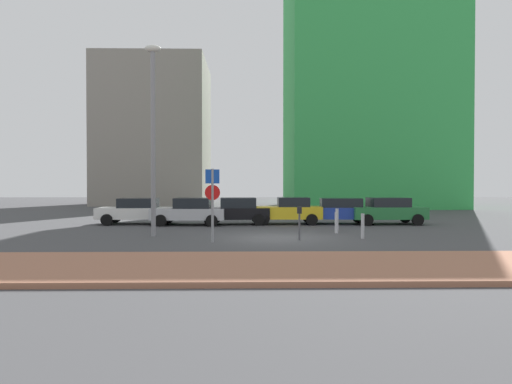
{
  "coord_description": "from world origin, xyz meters",
  "views": [
    {
      "loc": [
        -1.29,
        -18.85,
        2.27
      ],
      "look_at": [
        -0.87,
        2.98,
        1.89
      ],
      "focal_mm": 31.43,
      "sensor_mm": 36.0,
      "label": 1
    }
  ],
  "objects_px": {
    "parked_car_blue": "(338,210)",
    "parking_meter": "(299,218)",
    "parked_car_green": "(387,210)",
    "parking_sign_post": "(212,196)",
    "parked_car_white": "(138,211)",
    "parked_car_silver": "(190,211)",
    "parked_car_black": "(235,211)",
    "parked_car_yellow": "(288,210)",
    "traffic_bollard_far": "(337,220)",
    "traffic_bollard_mid": "(363,226)",
    "street_lamp": "(153,126)",
    "traffic_bollard_near": "(336,223)"
  },
  "relations": [
    {
      "from": "parked_car_blue",
      "to": "parking_meter",
      "type": "relative_size",
      "value": 3.2
    },
    {
      "from": "parked_car_green",
      "to": "parking_sign_post",
      "type": "bearing_deg",
      "value": -140.4
    },
    {
      "from": "parked_car_white",
      "to": "parked_car_silver",
      "type": "height_order",
      "value": "parked_car_silver"
    },
    {
      "from": "parked_car_black",
      "to": "parked_car_yellow",
      "type": "distance_m",
      "value": 3.01
    },
    {
      "from": "parked_car_blue",
      "to": "traffic_bollard_far",
      "type": "height_order",
      "value": "parked_car_blue"
    },
    {
      "from": "parking_sign_post",
      "to": "parked_car_yellow",
      "type": "bearing_deg",
      "value": 65.06
    },
    {
      "from": "traffic_bollard_mid",
      "to": "parked_car_silver",
      "type": "bearing_deg",
      "value": 141.27
    },
    {
      "from": "street_lamp",
      "to": "traffic_bollard_mid",
      "type": "xyz_separation_m",
      "value": [
        8.91,
        -1.04,
        -4.27
      ]
    },
    {
      "from": "street_lamp",
      "to": "parked_car_green",
      "type": "bearing_deg",
      "value": 25.07
    },
    {
      "from": "parked_car_black",
      "to": "traffic_bollard_mid",
      "type": "xyz_separation_m",
      "value": [
        5.5,
        -6.72,
        -0.26
      ]
    },
    {
      "from": "traffic_bollard_near",
      "to": "parked_car_green",
      "type": "bearing_deg",
      "value": 49.75
    },
    {
      "from": "parked_car_white",
      "to": "parked_car_black",
      "type": "relative_size",
      "value": 1.14
    },
    {
      "from": "parked_car_black",
      "to": "parked_car_blue",
      "type": "height_order",
      "value": "parked_car_black"
    },
    {
      "from": "parking_sign_post",
      "to": "traffic_bollard_far",
      "type": "distance_m",
      "value": 7.21
    },
    {
      "from": "parking_sign_post",
      "to": "parked_car_silver",
      "type": "bearing_deg",
      "value": 103.8
    },
    {
      "from": "parking_meter",
      "to": "traffic_bollard_near",
      "type": "bearing_deg",
      "value": 52.65
    },
    {
      "from": "parked_car_silver",
      "to": "traffic_bollard_far",
      "type": "bearing_deg",
      "value": -23.38
    },
    {
      "from": "parked_car_black",
      "to": "parking_sign_post",
      "type": "distance_m",
      "value": 7.84
    },
    {
      "from": "traffic_bollard_mid",
      "to": "traffic_bollard_far",
      "type": "distance_m",
      "value": 3.18
    },
    {
      "from": "traffic_bollard_mid",
      "to": "traffic_bollard_near",
      "type": "bearing_deg",
      "value": 106.71
    },
    {
      "from": "parking_meter",
      "to": "street_lamp",
      "type": "height_order",
      "value": "street_lamp"
    },
    {
      "from": "parked_car_green",
      "to": "parking_sign_post",
      "type": "height_order",
      "value": "parking_sign_post"
    },
    {
      "from": "parked_car_yellow",
      "to": "traffic_bollard_mid",
      "type": "relative_size",
      "value": 3.74
    },
    {
      "from": "parked_car_white",
      "to": "parked_car_yellow",
      "type": "relative_size",
      "value": 1.16
    },
    {
      "from": "parking_meter",
      "to": "traffic_bollard_mid",
      "type": "xyz_separation_m",
      "value": [
        2.7,
        0.48,
        -0.36
      ]
    },
    {
      "from": "traffic_bollard_near",
      "to": "traffic_bollard_mid",
      "type": "relative_size",
      "value": 0.93
    },
    {
      "from": "traffic_bollard_near",
      "to": "parked_car_yellow",
      "type": "bearing_deg",
      "value": 111.27
    },
    {
      "from": "parked_car_black",
      "to": "parked_car_yellow",
      "type": "relative_size",
      "value": 1.01
    },
    {
      "from": "parked_car_blue",
      "to": "traffic_bollard_mid",
      "type": "height_order",
      "value": "parked_car_blue"
    },
    {
      "from": "parked_car_white",
      "to": "traffic_bollard_far",
      "type": "distance_m",
      "value": 11.29
    },
    {
      "from": "parked_car_green",
      "to": "parking_meter",
      "type": "height_order",
      "value": "parked_car_green"
    },
    {
      "from": "parking_meter",
      "to": "traffic_bollard_near",
      "type": "height_order",
      "value": "parking_meter"
    },
    {
      "from": "parked_car_white",
      "to": "traffic_bollard_mid",
      "type": "bearing_deg",
      "value": -32.67
    },
    {
      "from": "parked_car_blue",
      "to": "parking_sign_post",
      "type": "xyz_separation_m",
      "value": [
        -6.53,
        -7.96,
        1.03
      ]
    },
    {
      "from": "parking_meter",
      "to": "parked_car_green",
      "type": "bearing_deg",
      "value": 50.81
    },
    {
      "from": "parked_car_silver",
      "to": "parked_car_black",
      "type": "xyz_separation_m",
      "value": [
        2.51,
        0.3,
        0.0
      ]
    },
    {
      "from": "parked_car_black",
      "to": "parked_car_yellow",
      "type": "xyz_separation_m",
      "value": [
        3.01,
        0.18,
        -0.0
      ]
    },
    {
      "from": "parking_sign_post",
      "to": "parked_car_green",
      "type": "bearing_deg",
      "value": 39.6
    },
    {
      "from": "parked_car_white",
      "to": "traffic_bollard_far",
      "type": "height_order",
      "value": "parked_car_white"
    },
    {
      "from": "parking_meter",
      "to": "traffic_bollard_mid",
      "type": "height_order",
      "value": "parking_meter"
    },
    {
      "from": "parking_meter",
      "to": "parked_car_white",
      "type": "bearing_deg",
      "value": 137.78
    },
    {
      "from": "street_lamp",
      "to": "parked_car_blue",
      "type": "bearing_deg",
      "value": 32.45
    },
    {
      "from": "parked_car_blue",
      "to": "street_lamp",
      "type": "distance_m",
      "value": 11.69
    },
    {
      "from": "parked_car_yellow",
      "to": "parked_car_silver",
      "type": "bearing_deg",
      "value": -175.06
    },
    {
      "from": "parked_car_silver",
      "to": "traffic_bollard_mid",
      "type": "distance_m",
      "value": 10.27
    },
    {
      "from": "parked_car_white",
      "to": "street_lamp",
      "type": "relative_size",
      "value": 0.55
    },
    {
      "from": "parked_car_silver",
      "to": "traffic_bollard_mid",
      "type": "height_order",
      "value": "parked_car_silver"
    },
    {
      "from": "traffic_bollard_far",
      "to": "parked_car_blue",
      "type": "bearing_deg",
      "value": 78.09
    },
    {
      "from": "street_lamp",
      "to": "parked_car_black",
      "type": "bearing_deg",
      "value": 59.0
    },
    {
      "from": "parked_car_silver",
      "to": "traffic_bollard_near",
      "type": "xyz_separation_m",
      "value": [
        7.35,
        -4.23,
        -0.29
      ]
    }
  ]
}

